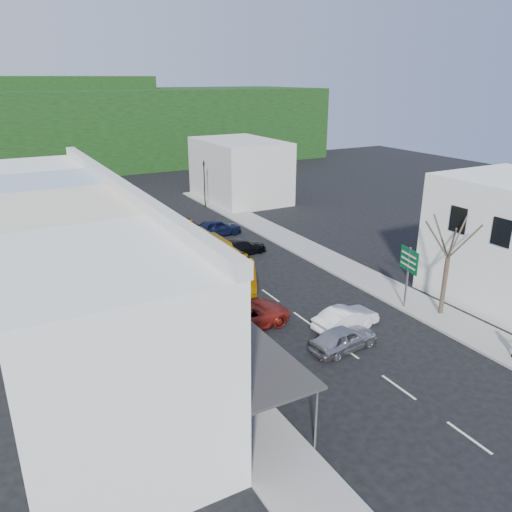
# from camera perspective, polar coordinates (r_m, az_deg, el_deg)

# --- Properties ---
(ground) EXTENTS (120.00, 120.00, 0.00)m
(ground) POSITION_cam_1_polar(r_m,az_deg,el_deg) (30.58, 5.48, -7.23)
(ground) COLOR black
(ground) RESTS_ON ground
(sidewalk_left) EXTENTS (3.00, 52.00, 0.15)m
(sidewalk_left) POSITION_cam_1_polar(r_m,az_deg,el_deg) (36.08, -13.65, -3.24)
(sidewalk_left) COLOR gray
(sidewalk_left) RESTS_ON ground
(sidewalk_right) EXTENTS (3.00, 52.00, 0.15)m
(sidewalk_right) POSITION_cam_1_polar(r_m,az_deg,el_deg) (42.08, 6.33, 0.56)
(sidewalk_right) COLOR gray
(sidewalk_right) RESTS_ON ground
(shopfront_row) EXTENTS (8.25, 30.00, 8.00)m
(shopfront_row) POSITION_cam_1_polar(r_m,az_deg,el_deg) (29.24, -20.97, -1.26)
(shopfront_row) COLOR silver
(shopfront_row) RESTS_ON ground
(distant_block_left) EXTENTS (8.00, 10.00, 6.00)m
(distant_block_left) POSITION_cam_1_polar(r_m,az_deg,el_deg) (50.66, -24.17, 5.68)
(distant_block_left) COLOR #B7B2A8
(distant_block_left) RESTS_ON ground
(distant_block_right) EXTENTS (8.00, 12.00, 7.00)m
(distant_block_right) POSITION_cam_1_polar(r_m,az_deg,el_deg) (59.63, -1.89, 9.78)
(distant_block_right) COLOR #B7B2A8
(distant_block_right) RESTS_ON ground
(hillside) EXTENTS (80.00, 26.00, 14.00)m
(hillside) POSITION_cam_1_polar(r_m,az_deg,el_deg) (88.87, -20.21, 14.02)
(hillside) COLOR black
(hillside) RESTS_ON ground
(bus) EXTENTS (2.56, 11.61, 3.10)m
(bus) POSITION_cam_1_polar(r_m,az_deg,el_deg) (36.28, -6.21, -0.14)
(bus) COLOR #F9AC09
(bus) RESTS_ON ground
(car_silver) EXTENTS (4.56, 2.25, 1.40)m
(car_silver) POSITION_cam_1_polar(r_m,az_deg,el_deg) (27.39, 9.97, -9.21)
(car_silver) COLOR #A5A4A9
(car_silver) RESTS_ON ground
(car_white) EXTENTS (4.55, 2.21, 1.40)m
(car_white) POSITION_cam_1_polar(r_m,az_deg,el_deg) (29.48, 10.22, -7.03)
(car_white) COLOR silver
(car_white) RESTS_ON ground
(car_red) EXTENTS (4.68, 2.11, 1.40)m
(car_red) POSITION_cam_1_polar(r_m,az_deg,el_deg) (29.27, -1.18, -6.90)
(car_red) COLOR maroon
(car_red) RESTS_ON ground
(car_black_near) EXTENTS (4.69, 2.39, 1.40)m
(car_black_near) POSITION_cam_1_polar(r_m,az_deg,el_deg) (41.05, -1.74, 1.10)
(car_black_near) COLOR black
(car_black_near) RESTS_ON ground
(car_navy_mid) EXTENTS (4.42, 1.86, 1.40)m
(car_navy_mid) POSITION_cam_1_polar(r_m,az_deg,el_deg) (46.12, -4.51, 3.16)
(car_navy_mid) COLOR black
(car_navy_mid) RESTS_ON ground
(car_black_far) EXTENTS (4.59, 2.35, 1.40)m
(car_black_far) POSITION_cam_1_polar(r_m,az_deg,el_deg) (46.94, -10.78, 3.16)
(car_black_far) COLOR black
(car_black_far) RESTS_ON ground
(pedestrian_left) EXTENTS (0.56, 0.69, 1.70)m
(pedestrian_left) POSITION_cam_1_polar(r_m,az_deg,el_deg) (30.11, -12.44, -5.96)
(pedestrian_left) COLOR black
(pedestrian_left) RESTS_ON sidewalk_left
(direction_sign) EXTENTS (0.97, 1.93, 4.10)m
(direction_sign) POSITION_cam_1_polar(r_m,az_deg,el_deg) (32.33, 16.88, -2.50)
(direction_sign) COLOR #075726
(direction_sign) RESTS_ON ground
(street_tree) EXTENTS (2.68, 2.68, 7.48)m
(street_tree) POSITION_cam_1_polar(r_m,az_deg,el_deg) (31.64, 21.08, -0.21)
(street_tree) COLOR #372B21
(street_tree) RESTS_ON ground
(traffic_signal) EXTENTS (0.92, 1.25, 5.23)m
(traffic_signal) POSITION_cam_1_polar(r_m,az_deg,el_deg) (56.23, -5.91, 8.16)
(traffic_signal) COLOR black
(traffic_signal) RESTS_ON ground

